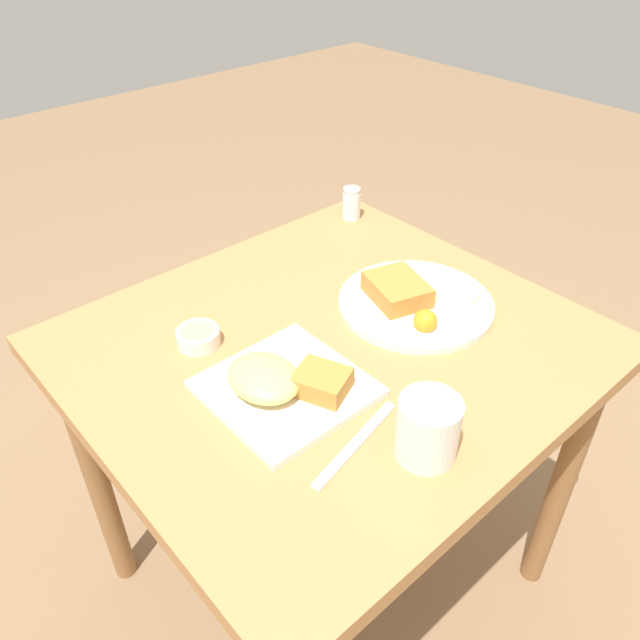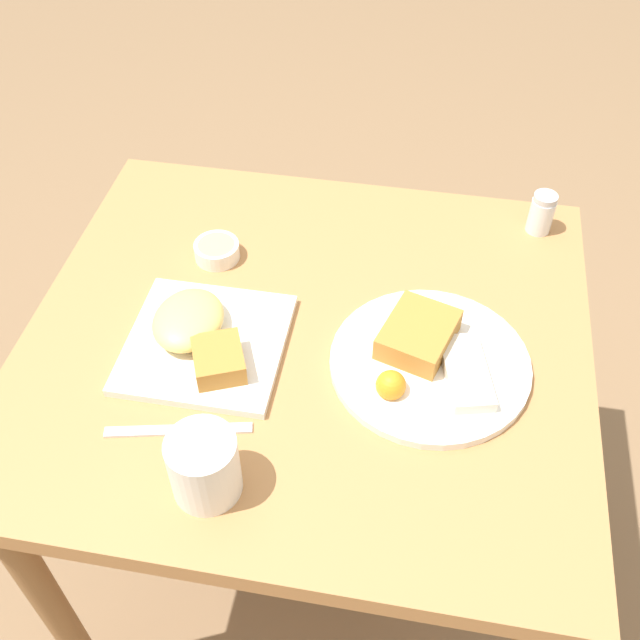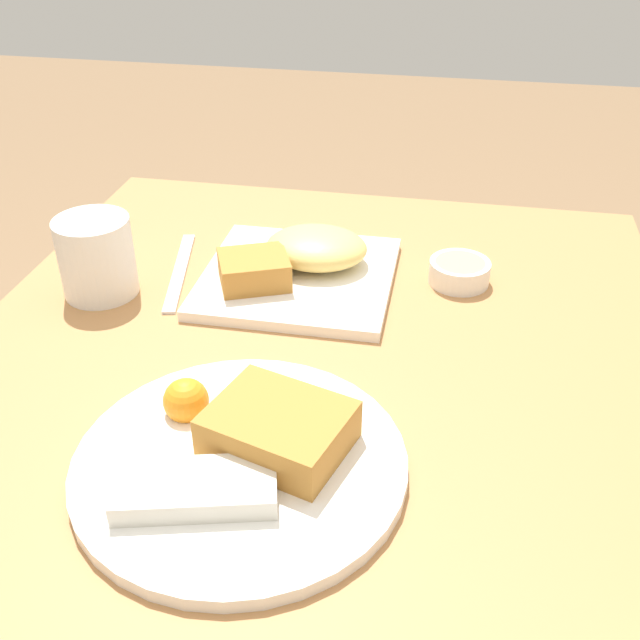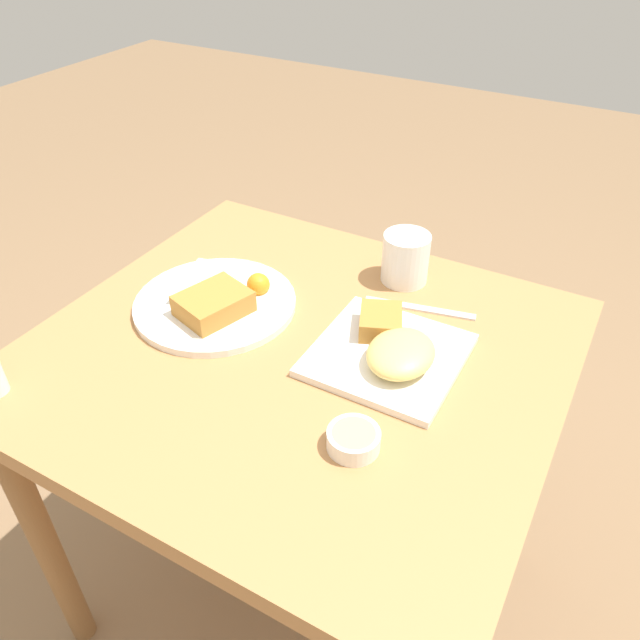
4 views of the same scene
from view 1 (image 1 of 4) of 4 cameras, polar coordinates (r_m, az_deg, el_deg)
ground_plane at (r=1.69m, az=0.74°, el=-21.97°), size 8.00×8.00×0.00m
dining_table at (r=1.19m, az=0.98°, el=-5.58°), size 0.80×0.88×0.74m
plate_square_near at (r=1.01m, az=-3.46°, el=-5.82°), size 0.24×0.24×0.06m
plate_oval_far at (r=1.22m, az=8.58°, el=1.83°), size 0.30×0.30×0.05m
sauce_ramekin at (r=1.13m, az=-11.07°, el=-1.51°), size 0.08×0.08×0.03m
salt_shaker at (r=1.52m, az=2.89°, el=10.44°), size 0.04×0.04×0.08m
butter_knife at (r=0.95m, az=3.28°, el=-11.20°), size 0.06×0.20×0.00m
coffee_mug at (r=0.91m, az=9.83°, el=-9.75°), size 0.09×0.09×0.10m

